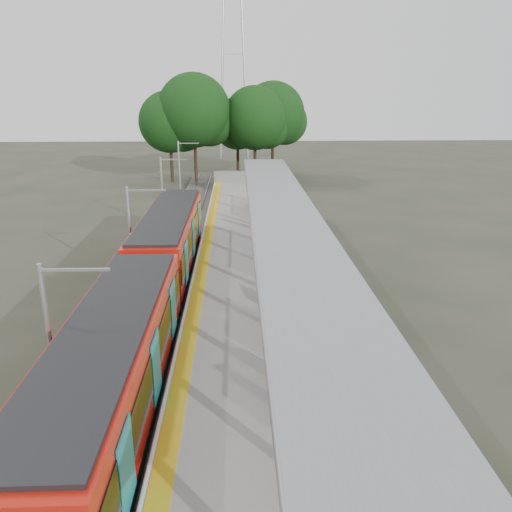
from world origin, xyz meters
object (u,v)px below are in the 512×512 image
(litter_bin, at_px, (291,368))
(train, at_px, (150,284))
(info_pillar_near, at_px, (333,413))
(bench_near, at_px, (344,382))
(bench_mid, at_px, (291,298))
(bench_far, at_px, (266,205))
(info_pillar_far, at_px, (267,220))

(litter_bin, bearing_deg, train, 131.64)
(info_pillar_near, bearing_deg, litter_bin, 83.45)
(train, relative_size, litter_bin, 27.03)
(bench_near, distance_m, bench_mid, 6.56)
(info_pillar_near, xyz_separation_m, litter_bin, (-0.80, 2.91, -0.35))
(bench_mid, xyz_separation_m, info_pillar_near, (0.23, -8.40, 0.24))
(bench_near, bearing_deg, bench_far, 89.69)
(bench_far, distance_m, info_pillar_near, 27.32)
(train, xyz_separation_m, bench_near, (7.10, -7.28, -0.45))
(bench_mid, bearing_deg, litter_bin, -105.11)
(bench_far, xyz_separation_m, info_pillar_far, (-0.29, -6.35, 0.40))
(train, bearing_deg, bench_mid, -7.36)
(info_pillar_near, relative_size, litter_bin, 1.95)
(bench_mid, distance_m, info_pillar_far, 12.58)
(info_pillar_near, bearing_deg, bench_near, 47.49)
(info_pillar_near, distance_m, info_pillar_far, 20.98)
(train, xyz_separation_m, info_pillar_near, (6.38, -9.19, -0.19))
(bench_mid, height_order, info_pillar_far, info_pillar_far)
(train, bearing_deg, info_pillar_near, -55.23)
(train, bearing_deg, info_pillar_far, 63.58)
(bench_mid, height_order, bench_far, bench_mid)
(train, relative_size, info_pillar_near, 13.86)
(litter_bin, bearing_deg, info_pillar_near, -74.66)
(info_pillar_far, bearing_deg, bench_far, 85.09)
(bench_near, distance_m, info_pillar_near, 2.06)
(train, height_order, litter_bin, train)
(bench_near, bearing_deg, info_pillar_far, 91.28)
(train, xyz_separation_m, info_pillar_far, (5.85, 11.78, -0.17))
(info_pillar_far, relative_size, litter_bin, 2.00)
(bench_near, xyz_separation_m, bench_far, (-0.95, 25.41, -0.12))
(train, relative_size, bench_far, 20.28)
(train, height_order, bench_far, train)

